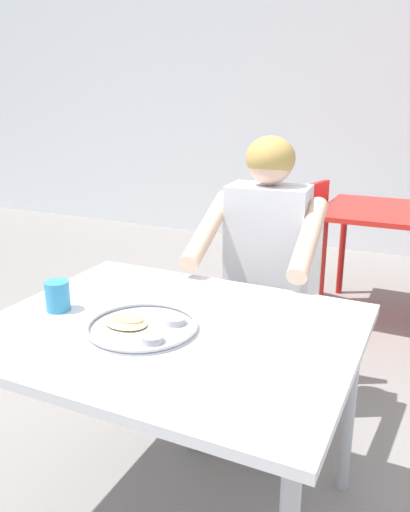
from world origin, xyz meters
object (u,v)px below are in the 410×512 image
(table_background_red, at_px, (403,224))
(table_foreground, at_px, (172,346))
(drinking_cup, at_px, (58,295))
(thali_tray, at_px, (142,326))
(chair_red_left, at_px, (295,234))
(diner_foreground, at_px, (261,259))
(chair_foreground, at_px, (272,295))

(table_background_red, bearing_deg, table_foreground, -103.61)
(table_foreground, bearing_deg, drinking_cup, -171.93)
(table_background_red, bearing_deg, thali_tray, -104.89)
(table_background_red, relative_size, chair_red_left, 1.11)
(diner_foreground, relative_size, chair_red_left, 1.44)
(thali_tray, relative_size, drinking_cup, 3.40)
(drinking_cup, distance_m, table_background_red, 2.27)
(table_foreground, xyz_separation_m, chair_foreground, (0.03, 0.92, -0.16))
(diner_foreground, bearing_deg, drinking_cup, -119.59)
(chair_foreground, bearing_deg, table_foreground, -91.78)
(diner_foreground, xyz_separation_m, table_background_red, (0.45, 1.33, -0.10))
(diner_foreground, bearing_deg, chair_red_left, 99.28)
(diner_foreground, distance_m, chair_red_left, 1.35)
(thali_tray, relative_size, chair_foreground, 0.40)
(chair_red_left, bearing_deg, table_foreground, -85.10)
(table_background_red, bearing_deg, diner_foreground, -108.71)
(chair_foreground, xyz_separation_m, diner_foreground, (0.01, -0.22, 0.24))
(drinking_cup, distance_m, chair_foreground, 1.10)
(thali_tray, height_order, drinking_cup, drinking_cup)
(table_foreground, height_order, chair_foreground, chair_foreground)
(diner_foreground, bearing_deg, table_foreground, -93.39)
(chair_foreground, bearing_deg, chair_red_left, 100.39)
(thali_tray, height_order, chair_red_left, chair_red_left)
(table_foreground, distance_m, table_background_red, 2.09)
(table_foreground, xyz_separation_m, chair_red_left, (-0.17, 2.01, -0.15))
(table_foreground, height_order, diner_foreground, diner_foreground)
(chair_foreground, relative_size, table_background_red, 0.88)
(chair_foreground, distance_m, chair_red_left, 1.11)
(diner_foreground, height_order, chair_red_left, diner_foreground)
(chair_red_left, bearing_deg, diner_foreground, -80.72)
(thali_tray, xyz_separation_m, drinking_cup, (-0.32, 0.01, 0.04))
(table_foreground, bearing_deg, thali_tray, -136.02)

